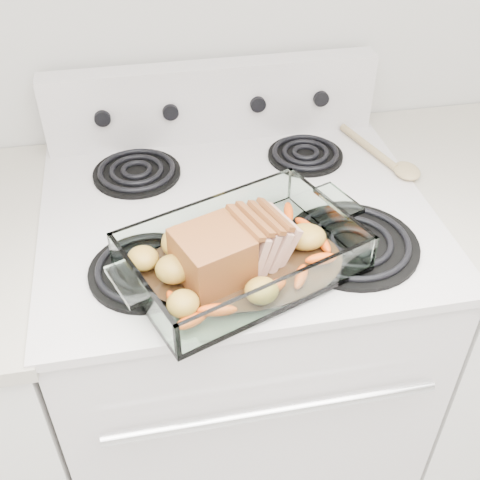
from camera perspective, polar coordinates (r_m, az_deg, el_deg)
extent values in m
cube|color=silver|center=(1.55, -0.29, -11.16)|extent=(0.76, 0.65, 0.92)
cube|color=black|center=(1.39, 2.31, -21.38)|extent=(0.65, 0.02, 0.55)
cylinder|color=silver|center=(1.12, 3.18, -15.93)|extent=(0.61, 0.02, 0.02)
cube|color=silver|center=(1.23, -0.37, 2.70)|extent=(0.78, 0.67, 0.02)
cube|color=silver|center=(1.42, -2.64, 13.00)|extent=(0.76, 0.06, 0.18)
cylinder|color=black|center=(1.08, -8.74, -2.90)|extent=(0.21, 0.21, 0.01)
cylinder|color=black|center=(1.14, 10.56, -0.43)|extent=(0.25, 0.25, 0.01)
cylinder|color=black|center=(1.34, -9.75, 6.27)|extent=(0.19, 0.19, 0.01)
cylinder|color=black|center=(1.39, 6.21, 7.96)|extent=(0.17, 0.17, 0.01)
cylinder|color=black|center=(1.38, -12.91, 11.24)|extent=(0.04, 0.02, 0.04)
cylinder|color=black|center=(1.38, -6.62, 12.01)|extent=(0.04, 0.02, 0.04)
cylinder|color=black|center=(1.41, 1.68, 12.80)|extent=(0.04, 0.02, 0.04)
cylinder|color=black|center=(1.45, 7.65, 13.20)|extent=(0.04, 0.02, 0.04)
cube|color=white|center=(1.76, 21.66, -7.41)|extent=(0.55, 0.65, 0.90)
cube|color=silver|center=(1.06, 0.20, -2.50)|extent=(0.39, 0.25, 0.01)
cube|color=silver|center=(0.95, 1.65, -5.74)|extent=(0.39, 0.01, 0.07)
cube|color=silver|center=(1.13, -0.99, 3.01)|extent=(0.39, 0.01, 0.07)
cube|color=silver|center=(1.03, -10.22, -2.27)|extent=(0.01, 0.25, 0.07)
cube|color=silver|center=(1.08, 10.10, 0.27)|extent=(0.01, 0.25, 0.07)
cylinder|color=#332011|center=(1.06, 0.21, -2.26)|extent=(0.22, 0.22, 0.00)
cube|color=brown|center=(1.02, -3.04, -0.86)|extent=(0.11, 0.11, 0.09)
cube|color=tan|center=(1.03, 0.50, -0.53)|extent=(0.04, 0.11, 0.09)
cube|color=tan|center=(1.04, 1.67, -0.45)|extent=(0.04, 0.11, 0.08)
cube|color=tan|center=(1.04, 2.82, -0.37)|extent=(0.05, 0.10, 0.08)
cube|color=tan|center=(1.05, 3.96, -0.30)|extent=(0.05, 0.10, 0.07)
ellipsoid|color=#FF4800|center=(0.99, -7.13, -5.90)|extent=(0.06, 0.02, 0.02)
ellipsoid|color=#FF4800|center=(1.02, 7.24, -3.96)|extent=(0.06, 0.02, 0.02)
ellipsoid|color=#FF4800|center=(1.10, 7.84, -0.25)|extent=(0.06, 0.02, 0.02)
ellipsoid|color=#FF4800|center=(1.07, -8.27, -1.56)|extent=(0.06, 0.02, 0.02)
ellipsoid|color=gold|center=(1.09, -8.48, 0.18)|extent=(0.06, 0.05, 0.04)
ellipsoid|color=gold|center=(1.11, 0.38, 1.59)|extent=(0.06, 0.05, 0.04)
ellipsoid|color=gold|center=(1.06, 6.96, -1.30)|extent=(0.06, 0.05, 0.04)
cylinder|color=tan|center=(1.43, 12.06, 8.66)|extent=(0.07, 0.20, 0.02)
ellipsoid|color=tan|center=(1.36, 15.53, 6.34)|extent=(0.06, 0.07, 0.02)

